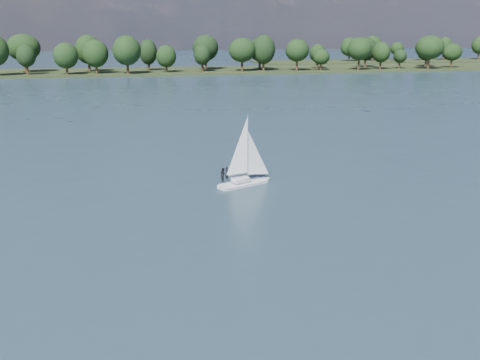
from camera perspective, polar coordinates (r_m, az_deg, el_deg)
The scene contains 5 objects.
ground at distance 115.17m, azimuth -4.17°, elevation 7.34°, with size 700.00×700.00×0.00m, color #233342.
far_shore at distance 226.09m, azimuth -8.00°, elevation 11.35°, with size 660.00×40.00×1.50m, color black.
far_shore_back at distance 324.55m, azimuth 21.45°, elevation 11.73°, with size 220.00×30.00×1.40m, color black.
sailboat at distance 59.10m, azimuth 0.29°, elevation 1.58°, with size 6.39×4.20×8.20m.
treeline at distance 221.78m, azimuth -11.31°, elevation 13.21°, with size 562.39×74.29×18.30m.
Camera 1 is at (-14.73, -12.99, 16.76)m, focal length 40.00 mm.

